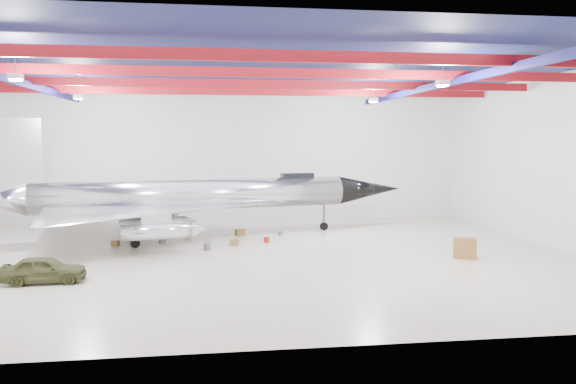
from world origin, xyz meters
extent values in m
plane|color=beige|center=(0.00, 0.00, 0.00)|extent=(40.00, 40.00, 0.00)
plane|color=silver|center=(0.00, 15.00, 5.50)|extent=(40.00, 0.00, 40.00)
plane|color=silver|center=(20.00, 0.00, 5.50)|extent=(0.00, 30.00, 30.00)
plane|color=#0A0F38|center=(0.00, 0.00, 11.00)|extent=(40.00, 40.00, 0.00)
cube|color=maroon|center=(0.00, -9.00, 10.40)|extent=(39.50, 0.25, 0.50)
cube|color=maroon|center=(0.00, -3.00, 10.40)|extent=(39.50, 0.25, 0.50)
cube|color=maroon|center=(0.00, 3.00, 10.40)|extent=(39.50, 0.25, 0.50)
cube|color=maroon|center=(0.00, 9.00, 10.40)|extent=(39.50, 0.25, 0.50)
cube|color=#0B0C47|center=(-12.00, 0.00, 10.10)|extent=(0.25, 29.50, 0.40)
cube|color=#0B0C47|center=(12.00, 0.00, 10.10)|extent=(0.25, 29.50, 0.40)
cube|color=silver|center=(-10.00, -6.00, 9.70)|extent=(0.55, 0.55, 0.25)
cube|color=silver|center=(10.00, -6.00, 9.70)|extent=(0.55, 0.55, 0.25)
cube|color=silver|center=(-10.00, 6.00, 9.70)|extent=(0.55, 0.55, 0.25)
cube|color=silver|center=(10.00, 6.00, 9.70)|extent=(0.55, 0.55, 0.25)
cylinder|color=silver|center=(-2.50, 7.01, 3.03)|extent=(21.66, 6.03, 2.16)
cone|color=black|center=(10.79, 9.45, 3.03)|extent=(5.71, 3.10, 2.16)
cone|color=silver|center=(-14.73, 4.76, 3.03)|extent=(3.58, 2.71, 2.16)
cube|color=silver|center=(-13.67, 4.96, 5.84)|extent=(3.00, 0.67, 4.87)
cube|color=black|center=(4.94, 8.38, 4.16)|extent=(2.50, 1.28, 0.54)
cylinder|color=silver|center=(-4.62, 0.58, 1.51)|extent=(4.22, 1.70, 0.97)
cylinder|color=silver|center=(-5.11, 3.23, 1.51)|extent=(4.22, 1.70, 0.97)
cylinder|color=silver|center=(-6.28, 9.61, 1.51)|extent=(4.22, 1.70, 0.97)
cylinder|color=silver|center=(-6.77, 12.27, 1.51)|extent=(4.22, 1.70, 0.97)
cylinder|color=#59595B|center=(7.07, 8.77, 0.97)|extent=(0.19, 0.19, 1.95)
cylinder|color=black|center=(7.07, 8.77, 0.30)|extent=(0.64, 0.34, 0.61)
cylinder|color=#59595B|center=(-6.27, 3.57, 0.97)|extent=(0.19, 0.19, 1.95)
cylinder|color=black|center=(-6.27, 3.57, 0.30)|extent=(0.64, 0.34, 0.61)
cylinder|color=#59595B|center=(-7.25, 8.89, 0.97)|extent=(0.19, 0.19, 1.95)
cylinder|color=black|center=(-7.25, 8.89, 0.30)|extent=(0.64, 0.34, 0.61)
imported|color=#393B1D|center=(-9.44, -4.88, 0.66)|extent=(3.94, 1.74, 1.32)
cube|color=brown|center=(13.18, -2.32, 0.60)|extent=(1.46, 1.13, 1.20)
cube|color=olive|center=(-7.64, 4.41, 0.17)|extent=(0.57, 0.51, 0.33)
cube|color=#9D1B0F|center=(-3.16, 7.45, 0.17)|extent=(0.61, 0.56, 0.35)
cylinder|color=#59595B|center=(-1.71, 2.28, 0.20)|extent=(0.50, 0.50, 0.40)
cube|color=olive|center=(0.60, 7.35, 0.22)|extent=(0.76, 0.69, 0.43)
cube|color=#59595B|center=(-4.72, 5.15, 0.13)|extent=(0.47, 0.43, 0.26)
cylinder|color=#9D1B0F|center=(2.24, 4.33, 0.18)|extent=(0.46, 0.46, 0.36)
cube|color=olive|center=(0.02, 3.45, 0.19)|extent=(0.59, 0.49, 0.39)
cylinder|color=#59595B|center=(3.56, 7.15, 0.16)|extent=(0.39, 0.39, 0.32)
camera|label=1|loc=(-1.39, -32.79, 6.91)|focal=35.00mm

